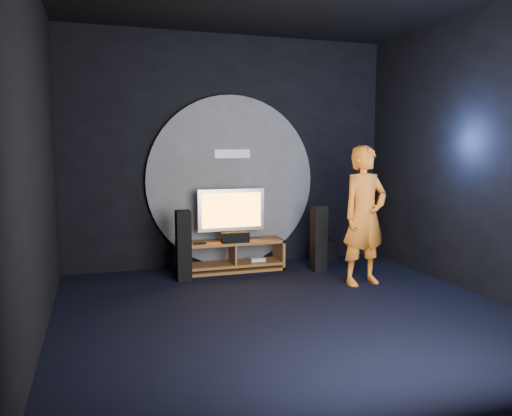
% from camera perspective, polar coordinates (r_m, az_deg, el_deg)
% --- Properties ---
extents(floor, '(5.00, 5.00, 0.00)m').
position_cam_1_polar(floor, '(5.62, 3.80, -11.92)').
color(floor, black).
rests_on(floor, ground).
extents(back_wall, '(5.00, 0.04, 3.50)m').
position_cam_1_polar(back_wall, '(7.70, -2.96, 6.44)').
color(back_wall, black).
rests_on(back_wall, ground).
extents(front_wall, '(5.00, 0.04, 3.50)m').
position_cam_1_polar(front_wall, '(3.14, 21.10, 5.28)').
color(front_wall, black).
rests_on(front_wall, ground).
extents(left_wall, '(0.04, 5.00, 3.50)m').
position_cam_1_polar(left_wall, '(4.98, -24.03, 5.58)').
color(left_wall, black).
rests_on(left_wall, ground).
extents(right_wall, '(0.04, 5.00, 3.50)m').
position_cam_1_polar(right_wall, '(6.66, 24.49, 5.75)').
color(right_wall, black).
rests_on(right_wall, ground).
extents(wall_disc_panel, '(2.60, 0.11, 2.60)m').
position_cam_1_polar(wall_disc_panel, '(7.66, -2.83, 3.08)').
color(wall_disc_panel, '#515156').
rests_on(wall_disc_panel, ground).
extents(media_console, '(1.50, 0.45, 0.45)m').
position_cam_1_polar(media_console, '(7.42, -2.64, -5.69)').
color(media_console, '#915E2C').
rests_on(media_console, ground).
extents(tv, '(1.00, 0.22, 0.76)m').
position_cam_1_polar(tv, '(7.37, -2.85, -0.49)').
color(tv, silver).
rests_on(tv, media_console).
extents(center_speaker, '(0.40, 0.15, 0.15)m').
position_cam_1_polar(center_speaker, '(7.22, -2.41, -3.37)').
color(center_speaker, black).
rests_on(center_speaker, media_console).
extents(remote, '(0.18, 0.05, 0.02)m').
position_cam_1_polar(remote, '(7.14, -6.41, -4.05)').
color(remote, black).
rests_on(remote, media_console).
extents(tower_speaker_left, '(0.19, 0.22, 0.97)m').
position_cam_1_polar(tower_speaker_left, '(6.89, -8.29, -4.28)').
color(tower_speaker_left, black).
rests_on(tower_speaker_left, ground).
extents(tower_speaker_right, '(0.19, 0.22, 0.97)m').
position_cam_1_polar(tower_speaker_right, '(7.40, 7.17, -3.48)').
color(tower_speaker_right, black).
rests_on(tower_speaker_right, ground).
extents(subwoofer, '(0.30, 0.30, 0.33)m').
position_cam_1_polar(subwoofer, '(8.16, 7.95, -4.82)').
color(subwoofer, black).
rests_on(subwoofer, ground).
extents(player, '(0.74, 0.55, 1.84)m').
position_cam_1_polar(player, '(6.74, 12.31, -0.85)').
color(player, orange).
rests_on(player, ground).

